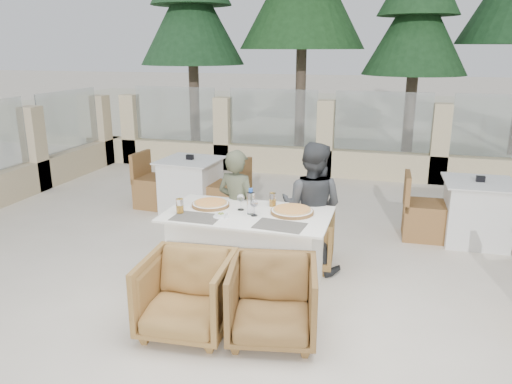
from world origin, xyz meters
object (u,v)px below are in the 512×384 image
(water_bottle, at_px, (251,201))
(armchair_near_right, at_px, (272,301))
(diner_left, at_px, (237,209))
(diner_right, at_px, (312,207))
(wine_glass_near, at_px, (254,207))
(bg_table_a, at_px, (191,185))
(beer_glass_right, at_px, (273,200))
(armchair_far_left, at_px, (243,229))
(armchair_near_left, at_px, (187,295))
(bg_table_b, at_px, (476,212))
(pizza_right, at_px, (292,211))
(armchair_far_right, at_px, (304,239))
(pizza_left, at_px, (211,204))
(wine_glass_centre, at_px, (241,201))
(dining_table, at_px, (248,250))
(olive_dish, at_px, (221,215))
(beer_glass_left, at_px, (180,206))

(water_bottle, xyz_separation_m, armchair_near_right, (0.43, -0.83, -0.57))
(diner_left, height_order, diner_right, diner_right)
(wine_glass_near, xyz_separation_m, bg_table_a, (-1.57, 2.13, -0.48))
(beer_glass_right, relative_size, armchair_far_left, 0.22)
(armchair_near_left, relative_size, armchair_near_right, 1.02)
(wine_glass_near, relative_size, beer_glass_right, 1.32)
(armchair_far_left, relative_size, armchair_near_left, 0.84)
(armchair_far_left, bearing_deg, bg_table_b, -140.86)
(water_bottle, bearing_deg, pizza_right, 18.59)
(armchair_far_right, height_order, bg_table_b, bg_table_b)
(diner_right, bearing_deg, pizza_right, 82.47)
(water_bottle, bearing_deg, pizza_left, 165.25)
(wine_glass_centre, relative_size, bg_table_a, 0.11)
(bg_table_b, bearing_deg, wine_glass_near, -141.10)
(wine_glass_centre, bearing_deg, wine_glass_near, -36.92)
(diner_right, bearing_deg, water_bottle, 56.41)
(armchair_near_right, xyz_separation_m, bg_table_b, (1.88, 2.73, 0.05))
(wine_glass_centre, relative_size, bg_table_b, 0.11)
(armchair_near_right, bearing_deg, dining_table, 108.01)
(dining_table, bearing_deg, wine_glass_centre, 140.90)
(pizza_right, xyz_separation_m, bg_table_a, (-1.90, 1.96, -0.41))
(beer_glass_right, bearing_deg, diner_left, 159.19)
(armchair_far_right, bearing_deg, olive_dish, 47.37)
(pizza_left, xyz_separation_m, bg_table_a, (-1.06, 1.97, -0.41))
(water_bottle, xyz_separation_m, bg_table_b, (2.31, 1.90, -0.51))
(diner_right, bearing_deg, wine_glass_near, 61.16)
(wine_glass_centre, bearing_deg, bg_table_b, 36.61)
(pizza_left, height_order, bg_table_a, pizza_left)
(dining_table, relative_size, armchair_near_left, 2.17)
(bg_table_a, bearing_deg, bg_table_b, 1.04)
(bg_table_a, relative_size, bg_table_b, 1.00)
(wine_glass_near, xyz_separation_m, olive_dish, (-0.29, -0.13, -0.07))
(dining_table, relative_size, pizza_right, 3.81)
(bg_table_b, bearing_deg, pizza_right, -139.20)
(olive_dish, bearing_deg, diner_left, 93.68)
(armchair_near_right, bearing_deg, armchair_far_left, 104.16)
(pizza_right, distance_m, water_bottle, 0.41)
(bg_table_a, bearing_deg, pizza_right, -41.96)
(pizza_left, bearing_deg, bg_table_a, 118.40)
(pizza_right, distance_m, bg_table_a, 2.76)
(pizza_left, distance_m, diner_right, 1.07)
(diner_right, bearing_deg, armchair_far_left, -8.50)
(dining_table, bearing_deg, wine_glass_near, -34.31)
(diner_left, bearing_deg, beer_glass_left, 75.56)
(water_bottle, distance_m, bg_table_b, 3.03)
(water_bottle, xyz_separation_m, bg_table_a, (-1.52, 2.09, -0.51))
(bg_table_a, bearing_deg, dining_table, -50.49)
(dining_table, relative_size, bg_table_a, 0.98)
(beer_glass_right, bearing_deg, bg_table_a, 132.87)
(water_bottle, relative_size, armchair_far_right, 0.39)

